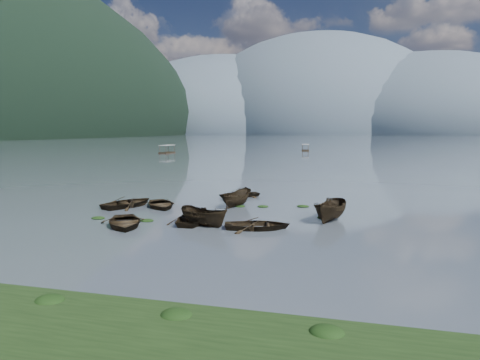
% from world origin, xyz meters
% --- Properties ---
extents(ground_plane, '(2400.00, 2400.00, 0.00)m').
position_xyz_m(ground_plane, '(0.00, 0.00, 0.00)').
color(ground_plane, '#4B545E').
extents(near_shore, '(60.00, 6.00, 0.50)m').
position_xyz_m(near_shore, '(0.00, -14.00, 0.00)').
color(near_shore, black).
rests_on(near_shore, ground).
extents(haze_mtn_a, '(520.00, 520.00, 280.00)m').
position_xyz_m(haze_mtn_a, '(-260.00, 900.00, 0.00)').
color(haze_mtn_a, '#475666').
rests_on(haze_mtn_a, ground).
extents(haze_mtn_b, '(520.00, 520.00, 340.00)m').
position_xyz_m(haze_mtn_b, '(-60.00, 900.00, 0.00)').
color(haze_mtn_b, '#475666').
rests_on(haze_mtn_b, ground).
extents(haze_mtn_c, '(520.00, 520.00, 260.00)m').
position_xyz_m(haze_mtn_c, '(140.00, 900.00, 0.00)').
color(haze_mtn_c, '#475666').
rests_on(haze_mtn_c, ground).
extents(rowboat_0, '(5.11, 5.57, 0.94)m').
position_xyz_m(rowboat_0, '(-5.07, 0.50, 0.00)').
color(rowboat_0, black).
rests_on(rowboat_0, ground).
extents(rowboat_1, '(4.99, 5.77, 1.00)m').
position_xyz_m(rowboat_1, '(-8.62, 7.44, 0.00)').
color(rowboat_1, black).
rests_on(rowboat_1, ground).
extents(rowboat_2, '(4.28, 3.02, 1.55)m').
position_xyz_m(rowboat_2, '(0.07, 2.06, 0.00)').
color(rowboat_2, black).
rests_on(rowboat_2, ground).
extents(rowboat_3, '(3.46, 4.71, 0.95)m').
position_xyz_m(rowboat_3, '(-0.93, 3.08, 0.00)').
color(rowboat_3, black).
rests_on(rowboat_3, ground).
extents(rowboat_4, '(4.92, 4.04, 0.89)m').
position_xyz_m(rowboat_4, '(3.78, 2.00, 0.00)').
color(rowboat_4, black).
rests_on(rowboat_4, ground).
extents(rowboat_5, '(2.85, 4.81, 1.75)m').
position_xyz_m(rowboat_5, '(8.29, 5.83, 0.00)').
color(rowboat_5, black).
rests_on(rowboat_5, ground).
extents(rowboat_6, '(5.02, 5.33, 0.90)m').
position_xyz_m(rowboat_6, '(-5.78, 7.71, 0.00)').
color(rowboat_6, black).
rests_on(rowboat_6, ground).
extents(rowboat_7, '(4.98, 4.67, 0.84)m').
position_xyz_m(rowboat_7, '(-0.93, 15.00, 0.00)').
color(rowboat_7, black).
rests_on(rowboat_7, ground).
extents(rowboat_8, '(2.48, 4.36, 1.59)m').
position_xyz_m(rowboat_8, '(0.21, 10.02, 0.00)').
color(rowboat_8, black).
rests_on(rowboat_8, ground).
extents(weed_clump_0, '(1.02, 0.83, 0.22)m').
position_xyz_m(weed_clump_0, '(-8.20, 2.27, 0.00)').
color(weed_clump_0, black).
rests_on(weed_clump_0, ground).
extents(weed_clump_1, '(1.01, 0.81, 0.22)m').
position_xyz_m(weed_clump_1, '(-4.34, 2.34, 0.00)').
color(weed_clump_1, black).
rests_on(weed_clump_1, ground).
extents(weed_clump_2, '(1.15, 0.92, 0.25)m').
position_xyz_m(weed_clump_2, '(-1.47, 4.80, 0.00)').
color(weed_clump_2, black).
rests_on(weed_clump_2, ground).
extents(weed_clump_3, '(0.95, 0.80, 0.21)m').
position_xyz_m(weed_clump_3, '(2.51, 10.01, 0.00)').
color(weed_clump_3, black).
rests_on(weed_clump_3, ground).
extents(weed_clump_4, '(1.10, 0.87, 0.23)m').
position_xyz_m(weed_clump_4, '(7.83, 6.56, 0.00)').
color(weed_clump_4, black).
rests_on(weed_clump_4, ground).
extents(weed_clump_5, '(0.97, 0.79, 0.21)m').
position_xyz_m(weed_clump_5, '(-9.03, 7.08, 0.00)').
color(weed_clump_5, black).
rests_on(weed_clump_5, ground).
extents(weed_clump_6, '(0.94, 0.78, 0.20)m').
position_xyz_m(weed_clump_6, '(0.58, 9.67, 0.00)').
color(weed_clump_6, black).
rests_on(weed_clump_6, ground).
extents(weed_clump_7, '(1.03, 0.82, 0.22)m').
position_xyz_m(weed_clump_7, '(5.77, 10.92, 0.00)').
color(weed_clump_7, black).
rests_on(weed_clump_7, ground).
extents(pontoon_left, '(2.85, 6.02, 2.25)m').
position_xyz_m(pontoon_left, '(-41.56, 88.78, 0.00)').
color(pontoon_left, black).
rests_on(pontoon_left, ground).
extents(pontoon_centre, '(2.91, 5.60, 2.05)m').
position_xyz_m(pontoon_centre, '(-4.62, 113.59, 0.00)').
color(pontoon_centre, black).
rests_on(pontoon_centre, ground).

